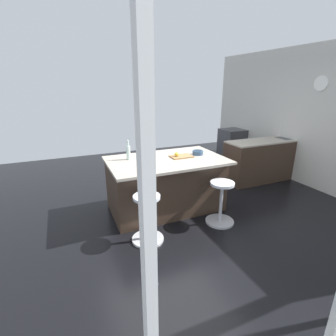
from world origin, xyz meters
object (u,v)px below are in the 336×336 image
at_px(water_bottle, 128,152).
at_px(oven_range, 232,145).
at_px(kitchen_island, 166,184).
at_px(cutting_board, 181,156).
at_px(stool_by_window, 221,204).
at_px(stool_middle, 147,220).
at_px(apple_yellow, 177,154).
at_px(fruit_bowl, 198,152).

bearing_deg(water_bottle, oven_range, -152.18).
height_order(kitchen_island, cutting_board, cutting_board).
relative_size(stool_by_window, stool_middle, 1.00).
xyz_separation_m(cutting_board, apple_yellow, (0.09, -0.00, 0.05)).
relative_size(apple_yellow, water_bottle, 0.23).
bearing_deg(water_bottle, stool_by_window, 140.79).
bearing_deg(stool_middle, apple_yellow, -136.39).
height_order(stool_middle, fruit_bowl, fruit_bowl).
bearing_deg(fruit_bowl, cutting_board, 4.13).
height_order(stool_by_window, apple_yellow, apple_yellow).
distance_m(oven_range, stool_middle, 4.43).
relative_size(stool_middle, apple_yellow, 9.36).
bearing_deg(stool_middle, fruit_bowl, -147.36).
bearing_deg(apple_yellow, oven_range, -143.01).
bearing_deg(kitchen_island, oven_range, -145.16).
xyz_separation_m(kitchen_island, stool_by_window, (-0.59, 0.77, -0.14)).
distance_m(oven_range, water_bottle, 3.93).
relative_size(kitchen_island, apple_yellow, 26.23).
bearing_deg(kitchen_island, stool_by_window, 127.76).
xyz_separation_m(oven_range, fruit_bowl, (2.27, 2.00, 0.51)).
height_order(stool_by_window, stool_middle, same).
xyz_separation_m(oven_range, stool_middle, (3.46, 2.76, -0.12)).
bearing_deg(oven_range, fruit_bowl, 41.37).
height_order(kitchen_island, stool_by_window, kitchen_island).
relative_size(cutting_board, water_bottle, 1.15).
relative_size(stool_middle, water_bottle, 2.15).
bearing_deg(kitchen_island, stool_middle, 52.24).
height_order(cutting_board, fruit_bowl, fruit_bowl).
height_order(kitchen_island, fruit_bowl, fruit_bowl).
bearing_deg(kitchen_island, cutting_board, 174.61).
xyz_separation_m(stool_by_window, fruit_bowl, (-0.01, -0.76, 0.63)).
xyz_separation_m(kitchen_island, apple_yellow, (-0.19, 0.02, 0.50)).
relative_size(oven_range, stool_middle, 1.29).
distance_m(stool_middle, water_bottle, 1.18).
relative_size(stool_by_window, cutting_board, 1.87).
height_order(water_bottle, fruit_bowl, water_bottle).
bearing_deg(water_bottle, kitchen_island, 162.23).
bearing_deg(stool_by_window, water_bottle, -39.21).
distance_m(stool_by_window, cutting_board, 1.00).
height_order(kitchen_island, water_bottle, water_bottle).
height_order(apple_yellow, fruit_bowl, apple_yellow).
bearing_deg(cutting_board, apple_yellow, -1.94).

